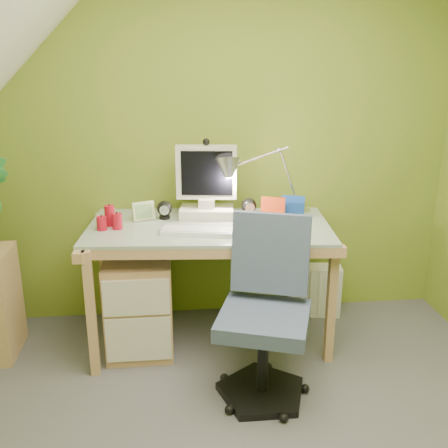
{
  "coord_description": "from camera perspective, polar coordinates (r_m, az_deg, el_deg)",
  "views": [
    {
      "loc": [
        -0.3,
        -1.86,
        1.78
      ],
      "look_at": [
        0.0,
        1.0,
        0.85
      ],
      "focal_mm": 42.0,
      "sensor_mm": 36.0,
      "label": 1
    }
  ],
  "objects": [
    {
      "name": "radiator",
      "position": [
        3.82,
        9.79,
        -7.1
      ],
      "size": [
        0.38,
        0.2,
        0.36
      ],
      "primitive_type": "cube",
      "rotation": [
        0.0,
        0.0,
        -0.15
      ],
      "color": "silver",
      "rests_on": "floor"
    },
    {
      "name": "speaker_left",
      "position": [
        3.34,
        -6.5,
        1.54
      ],
      "size": [
        0.12,
        0.12,
        0.11
      ],
      "primitive_type": null,
      "rotation": [
        0.0,
        0.0,
        -0.26
      ],
      "color": "black",
      "rests_on": "desk"
    },
    {
      "name": "desk_lamp",
      "position": [
        3.36,
        5.79,
        6.37
      ],
      "size": [
        0.61,
        0.27,
        0.65
      ],
      "primitive_type": null,
      "rotation": [
        0.0,
        0.0,
        -0.02
      ],
      "color": "silver",
      "rests_on": "desk"
    },
    {
      "name": "speaker_right",
      "position": [
        3.37,
        2.72,
        1.84
      ],
      "size": [
        0.11,
        0.11,
        0.12
      ],
      "primitive_type": null,
      "rotation": [
        0.0,
        0.0,
        0.16
      ],
      "color": "black",
      "rests_on": "desk"
    },
    {
      "name": "monitor",
      "position": [
        3.31,
        -1.93,
        5.35
      ],
      "size": [
        0.42,
        0.28,
        0.54
      ],
      "primitive_type": null,
      "rotation": [
        0.0,
        0.0,
        -0.12
      ],
      "color": "beige",
      "rests_on": "desk"
    },
    {
      "name": "keyboard",
      "position": [
        3.07,
        -2.94,
        -0.77
      ],
      "size": [
        0.43,
        0.21,
        0.02
      ],
      "primitive_type": "cube",
      "rotation": [
        0.0,
        0.0,
        -0.2
      ],
      "color": "white",
      "rests_on": "desk"
    },
    {
      "name": "wall_back",
      "position": [
        3.52,
        -1.01,
        8.44
      ],
      "size": [
        3.2,
        0.01,
        2.4
      ],
      "primitive_type": "cube",
      "color": "olive",
      "rests_on": "floor"
    },
    {
      "name": "photo_frame_blue",
      "position": [
        3.42,
        7.52,
        2.03
      ],
      "size": [
        0.15,
        0.07,
        0.13
      ],
      "primitive_type": "cube",
      "rotation": [
        0.0,
        0.0,
        -0.31
      ],
      "color": "#163D97",
      "rests_on": "desk"
    },
    {
      "name": "desk",
      "position": [
        3.35,
        -1.59,
        -6.52
      ],
      "size": [
        1.53,
        0.85,
        0.79
      ],
      "primitive_type": null,
      "rotation": [
        0.0,
        0.0,
        -0.08
      ],
      "color": "tan",
      "rests_on": "floor"
    },
    {
      "name": "candle_cluster",
      "position": [
        3.21,
        -12.4,
        0.68
      ],
      "size": [
        0.17,
        0.15,
        0.13
      ],
      "primitive_type": null,
      "rotation": [
        0.0,
        0.0,
        -0.02
      ],
      "color": "#B70F25",
      "rests_on": "desk"
    },
    {
      "name": "mouse",
      "position": [
        3.12,
        5.52,
        -0.36
      ],
      "size": [
        0.11,
        0.07,
        0.04
      ],
      "primitive_type": "ellipsoid",
      "rotation": [
        0.0,
        0.0,
        0.06
      ],
      "color": "white",
      "rests_on": "mousepad"
    },
    {
      "name": "amber_tumbler",
      "position": [
        3.14,
        1.73,
        0.29
      ],
      "size": [
        0.08,
        0.08,
        0.08
      ],
      "primitive_type": "cylinder",
      "rotation": [
        0.0,
        0.0,
        0.24
      ],
      "color": "#8C3814",
      "rests_on": "desk"
    },
    {
      "name": "photo_frame_red",
      "position": [
        3.36,
        5.35,
        1.82
      ],
      "size": [
        0.15,
        0.06,
        0.13
      ],
      "primitive_type": "cube",
      "rotation": [
        0.0,
        0.0,
        -0.28
      ],
      "color": "red",
      "rests_on": "desk"
    },
    {
      "name": "photo_frame_green",
      "position": [
        3.32,
        -8.74,
        1.41
      ],
      "size": [
        0.14,
        0.07,
        0.12
      ],
      "primitive_type": "cube",
      "rotation": [
        0.0,
        0.0,
        0.34
      ],
      "color": "#C0CC8C",
      "rests_on": "desk"
    },
    {
      "name": "mousepad",
      "position": [
        3.13,
        5.51,
        -0.62
      ],
      "size": [
        0.25,
        0.2,
        0.01
      ],
      "primitive_type": "cube",
      "rotation": [
        0.0,
        0.0,
        0.2
      ],
      "color": "#BD3D1D",
      "rests_on": "desk"
    },
    {
      "name": "task_chair",
      "position": [
        2.78,
        4.36,
        -10.16
      ],
      "size": [
        0.66,
        0.66,
        0.95
      ],
      "primitive_type": null,
      "rotation": [
        0.0,
        0.0,
        -0.32
      ],
      "color": "#404C6A",
      "rests_on": "floor"
    }
  ]
}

